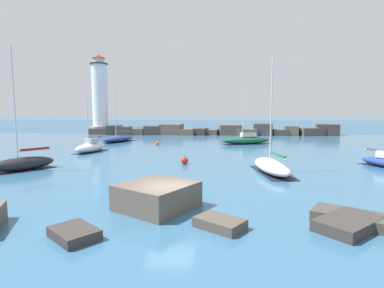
% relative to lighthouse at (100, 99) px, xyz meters
% --- Properties ---
extents(ground_plane, '(600.00, 600.00, 0.00)m').
position_rel_lighthouse_xyz_m(ground_plane, '(24.43, -54.85, -8.35)').
color(ground_plane, '#336084').
extents(open_sea_beyond, '(400.00, 116.00, 0.01)m').
position_rel_lighthouse_xyz_m(open_sea_beyond, '(24.43, 58.63, -8.34)').
color(open_sea_beyond, '#235175').
rests_on(open_sea_beyond, ground).
extents(breakwater_jetty, '(57.57, 6.56, 2.57)m').
position_rel_lighthouse_xyz_m(breakwater_jetty, '(27.20, -1.25, -7.36)').
color(breakwater_jetty, '#383330').
rests_on(breakwater_jetty, ground).
extents(lighthouse, '(4.85, 4.85, 18.62)m').
position_rel_lighthouse_xyz_m(lighthouse, '(0.00, 0.00, 0.00)').
color(lighthouse, gray).
rests_on(lighthouse, ground).
extents(foreground_rocks, '(20.74, 8.09, 1.41)m').
position_rel_lighthouse_xyz_m(foreground_rocks, '(24.04, -55.50, -7.81)').
color(foreground_rocks, '#423D38').
rests_on(foreground_rocks, ground).
extents(sailboat_moored_0, '(4.72, 5.46, 11.00)m').
position_rel_lighthouse_xyz_m(sailboat_moored_0, '(9.44, -44.38, -7.67)').
color(sailboat_moored_0, black).
rests_on(sailboat_moored_0, ground).
extents(sailboat_moored_1, '(4.95, 8.08, 9.68)m').
position_rel_lighthouse_xyz_m(sailboat_moored_1, '(10.13, -18.71, -7.76)').
color(sailboat_moored_1, navy).
rests_on(sailboat_moored_1, ground).
extents(sailboat_moored_2, '(3.17, 7.23, 10.04)m').
position_rel_lighthouse_xyz_m(sailboat_moored_2, '(31.87, -44.01, -7.73)').
color(sailboat_moored_2, silver).
rests_on(sailboat_moored_2, ground).
extents(sailboat_moored_3, '(8.36, 4.30, 10.58)m').
position_rel_lighthouse_xyz_m(sailboat_moored_3, '(32.22, -20.84, -7.64)').
color(sailboat_moored_3, '#195138').
rests_on(sailboat_moored_3, ground).
extents(sailboat_moored_5, '(3.24, 6.05, 7.21)m').
position_rel_lighthouse_xyz_m(sailboat_moored_5, '(10.62, -31.92, -7.65)').
color(sailboat_moored_5, white).
rests_on(sailboat_moored_5, ground).
extents(mooring_buoy_orange_near, '(0.74, 0.74, 0.94)m').
position_rel_lighthouse_xyz_m(mooring_buoy_orange_near, '(23.86, -40.26, -7.98)').
color(mooring_buoy_orange_near, red).
rests_on(mooring_buoy_orange_near, ground).
extents(mooring_buoy_far_side, '(0.52, 0.52, 0.72)m').
position_rel_lighthouse_xyz_m(mooring_buoy_far_side, '(17.85, -22.70, -8.08)').
color(mooring_buoy_far_side, '#EA5914').
rests_on(mooring_buoy_far_side, ground).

